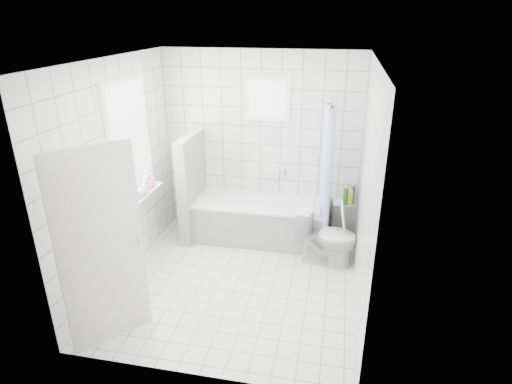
# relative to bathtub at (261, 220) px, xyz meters

# --- Properties ---
(ground) EXTENTS (3.00, 3.00, 0.00)m
(ground) POSITION_rel_bathtub_xyz_m (-0.08, -1.12, -0.29)
(ground) COLOR white
(ground) RESTS_ON ground
(ceiling) EXTENTS (3.00, 3.00, 0.00)m
(ceiling) POSITION_rel_bathtub_xyz_m (-0.08, -1.12, 2.31)
(ceiling) COLOR white
(ceiling) RESTS_ON ground
(wall_back) EXTENTS (2.80, 0.02, 2.60)m
(wall_back) POSITION_rel_bathtub_xyz_m (-0.08, 0.38, 1.01)
(wall_back) COLOR white
(wall_back) RESTS_ON ground
(wall_front) EXTENTS (2.80, 0.02, 2.60)m
(wall_front) POSITION_rel_bathtub_xyz_m (-0.08, -2.62, 1.01)
(wall_front) COLOR white
(wall_front) RESTS_ON ground
(wall_left) EXTENTS (0.02, 3.00, 2.60)m
(wall_left) POSITION_rel_bathtub_xyz_m (-1.48, -1.12, 1.01)
(wall_left) COLOR white
(wall_left) RESTS_ON ground
(wall_right) EXTENTS (0.02, 3.00, 2.60)m
(wall_right) POSITION_rel_bathtub_xyz_m (1.32, -1.12, 1.01)
(wall_right) COLOR white
(wall_right) RESTS_ON ground
(window_left) EXTENTS (0.01, 0.90, 1.40)m
(window_left) POSITION_rel_bathtub_xyz_m (-1.44, -0.82, 1.31)
(window_left) COLOR white
(window_left) RESTS_ON wall_left
(window_back) EXTENTS (0.50, 0.01, 0.50)m
(window_back) POSITION_rel_bathtub_xyz_m (0.02, 0.33, 1.66)
(window_back) COLOR white
(window_back) RESTS_ON wall_back
(window_sill) EXTENTS (0.18, 1.02, 0.08)m
(window_sill) POSITION_rel_bathtub_xyz_m (-1.39, -0.82, 0.57)
(window_sill) COLOR white
(window_sill) RESTS_ON wall_left
(door) EXTENTS (0.54, 0.64, 2.00)m
(door) POSITION_rel_bathtub_xyz_m (-1.08, -2.30, 0.71)
(door) COLOR silver
(door) RESTS_ON ground
(bathtub) EXTENTS (1.86, 0.77, 0.58)m
(bathtub) POSITION_rel_bathtub_xyz_m (0.00, 0.00, 0.00)
(bathtub) COLOR white
(bathtub) RESTS_ON ground
(partition_wall) EXTENTS (0.15, 0.85, 1.50)m
(partition_wall) POSITION_rel_bathtub_xyz_m (-0.99, -0.05, 0.46)
(partition_wall) COLOR white
(partition_wall) RESTS_ON ground
(tiled_ledge) EXTENTS (0.40, 0.24, 0.55)m
(tiled_ledge) POSITION_rel_bathtub_xyz_m (1.19, 0.25, -0.02)
(tiled_ledge) COLOR white
(tiled_ledge) RESTS_ON ground
(toilet) EXTENTS (0.80, 0.52, 0.77)m
(toilet) POSITION_rel_bathtub_xyz_m (0.95, -0.47, 0.09)
(toilet) COLOR white
(toilet) RESTS_ON ground
(curtain_rod) EXTENTS (0.02, 0.80, 0.02)m
(curtain_rod) POSITION_rel_bathtub_xyz_m (0.87, -0.02, 1.71)
(curtain_rod) COLOR silver
(curtain_rod) RESTS_ON wall_back
(shower_curtain) EXTENTS (0.14, 0.48, 1.78)m
(shower_curtain) POSITION_rel_bathtub_xyz_m (0.87, -0.16, 0.81)
(shower_curtain) COLOR #4C8BDF
(shower_curtain) RESTS_ON curtain_rod
(tub_faucet) EXTENTS (0.18, 0.06, 0.06)m
(tub_faucet) POSITION_rel_bathtub_xyz_m (0.10, 0.33, 0.56)
(tub_faucet) COLOR silver
(tub_faucet) RESTS_ON wall_back
(sill_bottles) EXTENTS (0.17, 0.54, 0.29)m
(sill_bottles) POSITION_rel_bathtub_xyz_m (-1.38, -0.76, 0.72)
(sill_bottles) COLOR #38F6FF
(sill_bottles) RESTS_ON window_sill
(ledge_bottles) EXTENTS (0.15, 0.18, 0.26)m
(ledge_bottles) POSITION_rel_bathtub_xyz_m (1.20, 0.23, 0.38)
(ledge_bottles) COLOR red
(ledge_bottles) RESTS_ON tiled_ledge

